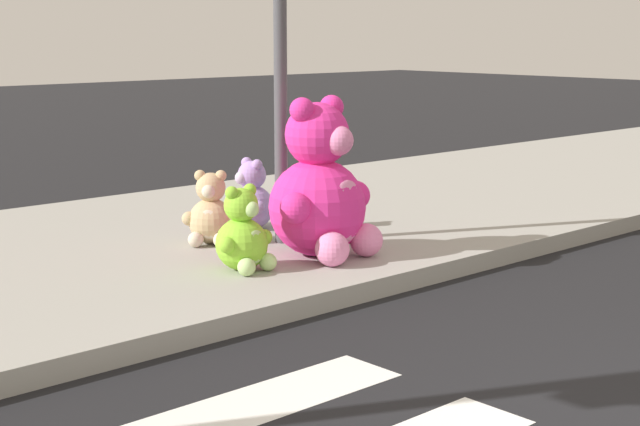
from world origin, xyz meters
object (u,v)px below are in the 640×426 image
(plush_lime, at_px, (243,236))
(plush_lavender, at_px, (250,201))
(plush_teal, at_px, (309,206))
(plush_tan, at_px, (211,215))
(plush_pink_large, at_px, (321,193))
(sign_pole, at_px, (280,37))

(plush_lime, bearing_deg, plush_lavender, 49.66)
(plush_teal, height_order, plush_tan, plush_tan)
(plush_pink_large, height_order, plush_teal, plush_pink_large)
(plush_pink_large, distance_m, plush_lime, 0.78)
(plush_tan, bearing_deg, plush_lime, -111.68)
(plush_lavender, xyz_separation_m, plush_tan, (-0.63, -0.27, -0.01))
(plush_lime, bearing_deg, plush_tan, 68.32)
(plush_pink_large, distance_m, plush_teal, 1.12)
(plush_pink_large, height_order, plush_tan, plush_pink_large)
(plush_pink_large, distance_m, plush_tan, 1.04)
(plush_lavender, height_order, plush_tan, plush_lavender)
(plush_teal, relative_size, plush_tan, 0.80)
(sign_pole, relative_size, plush_lavender, 5.03)
(plush_lavender, height_order, plush_lime, plush_lime)
(plush_teal, bearing_deg, sign_pole, -153.40)
(sign_pole, xyz_separation_m, plush_lime, (-0.83, -0.54, -1.44))
(plush_lavender, distance_m, plush_lime, 1.52)
(plush_lavender, bearing_deg, plush_pink_large, -101.68)
(plush_tan, bearing_deg, sign_pole, -36.45)
(sign_pole, bearing_deg, plush_tan, 143.55)
(sign_pole, xyz_separation_m, plush_lavender, (0.16, 0.62, -1.44))
(plush_pink_large, bearing_deg, plush_lavender, 78.32)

